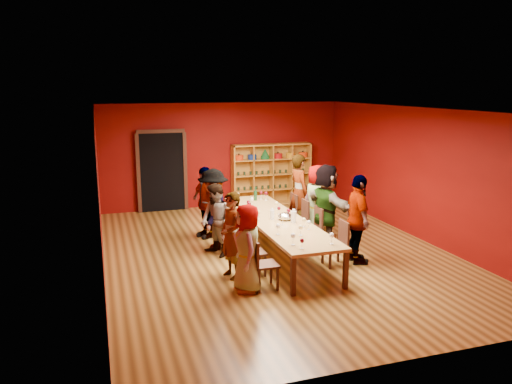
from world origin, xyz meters
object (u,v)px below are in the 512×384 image
(person_right_3, at_px, (317,201))
(person_right_2, at_px, (326,206))
(person_left_0, at_px, (247,248))
(wine_bottle, at_px, (255,195))
(chair_person_left_3, at_px, (226,225))
(shelving_unit, at_px, (271,171))
(chair_person_left_4, at_px, (217,215))
(chair_person_left_0, at_px, (261,262))
(chair_person_right_2, at_px, (314,225))
(person_left_2, at_px, (216,220))
(person_right_1, at_px, (358,219))
(person_left_4, at_px, (205,202))
(tasting_table, at_px, (276,221))
(spittoon_bowl, at_px, (285,217))
(chair_person_right_3, at_px, (301,217))
(chair_person_left_1, at_px, (249,250))
(chair_person_left_2, at_px, (232,231))
(person_right_4, at_px, (299,192))
(person_left_1, at_px, (231,235))
(person_left_3, at_px, (213,209))
(chair_person_right_4, at_px, (290,210))
(chair_person_right_1, at_px, (338,241))

(person_right_3, bearing_deg, person_right_2, 153.41)
(person_left_0, relative_size, wine_bottle, 4.63)
(person_left_0, distance_m, chair_person_left_3, 2.42)
(shelving_unit, xyz_separation_m, chair_person_left_4, (-2.31, -2.74, -0.49))
(chair_person_left_0, relative_size, chair_person_right_2, 1.00)
(chair_person_left_0, distance_m, chair_person_left_4, 3.28)
(person_left_2, bearing_deg, shelving_unit, 125.97)
(person_right_1, bearing_deg, person_left_4, 53.79)
(tasting_table, bearing_deg, spittoon_bowl, -48.20)
(person_left_2, bearing_deg, chair_person_left_3, 123.48)
(chair_person_right_3, distance_m, wine_bottle, 1.28)
(chair_person_left_1, xyz_separation_m, chair_person_left_2, (0.00, 1.24, 0.00))
(chair_person_left_2, height_order, person_right_4, person_right_4)
(person_right_3, bearing_deg, person_right_1, 162.36)
(spittoon_bowl, bearing_deg, chair_person_left_4, 121.24)
(person_left_1, xyz_separation_m, person_left_4, (0.07, 2.61, 0.03))
(tasting_table, xyz_separation_m, chair_person_left_0, (-0.91, -1.71, -0.20))
(chair_person_left_0, xyz_separation_m, person_left_3, (-0.28, 2.40, 0.38))
(tasting_table, relative_size, chair_person_left_1, 5.06)
(chair_person_left_1, xyz_separation_m, spittoon_bowl, (1.05, 0.88, 0.32))
(person_left_3, bearing_deg, person_left_4, -160.57)
(chair_person_right_4, distance_m, wine_bottle, 0.92)
(person_left_0, distance_m, person_right_2, 2.98)
(chair_person_right_2, bearing_deg, chair_person_right_1, -90.00)
(person_left_2, relative_size, chair_person_left_4, 1.71)
(chair_person_left_0, bearing_deg, person_left_4, 94.67)
(chair_person_left_2, xyz_separation_m, person_right_4, (2.07, 1.35, 0.43))
(chair_person_left_3, bearing_deg, chair_person_right_4, 25.49)
(chair_person_right_4, bearing_deg, chair_person_left_0, -119.14)
(tasting_table, height_order, chair_person_left_0, chair_person_left_0)
(tasting_table, relative_size, person_left_3, 2.57)
(spittoon_bowl, bearing_deg, person_right_1, -37.39)
(chair_person_right_4, height_order, person_right_4, person_right_4)
(person_left_2, distance_m, person_right_3, 2.63)
(person_left_4, distance_m, person_right_2, 2.79)
(person_right_3, bearing_deg, chair_person_right_2, 133.26)
(chair_person_left_3, bearing_deg, person_left_3, 180.00)
(tasting_table, relative_size, spittoon_bowl, 14.95)
(chair_person_left_3, distance_m, chair_person_right_1, 2.52)
(person_left_0, distance_m, chair_person_right_2, 2.77)
(person_left_3, relative_size, person_right_2, 0.96)
(person_right_2, height_order, person_right_3, person_right_2)
(chair_person_right_3, height_order, chair_person_right_4, same)
(person_right_1, distance_m, person_right_3, 1.90)
(person_right_2, relative_size, wine_bottle, 5.51)
(tasting_table, xyz_separation_m, chair_person_right_2, (0.91, 0.12, -0.20))
(chair_person_left_4, bearing_deg, person_right_1, -49.71)
(person_left_0, distance_m, chair_person_left_1, 0.77)
(chair_person_left_3, bearing_deg, person_right_4, 22.77)
(person_right_3, relative_size, wine_bottle, 5.11)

